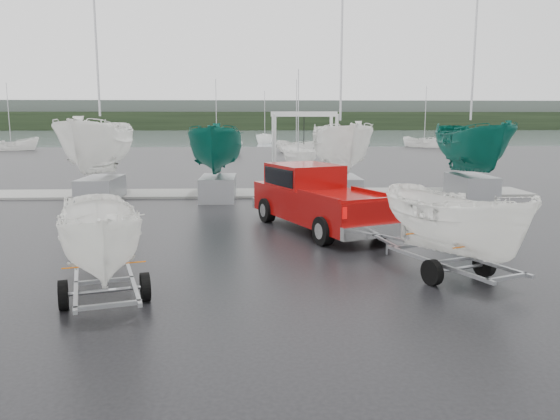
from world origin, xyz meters
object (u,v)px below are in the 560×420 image
at_px(pickup_truck, 315,196).
at_px(trailer_hitched, 458,164).
at_px(trailer_parked, 99,175).
at_px(boat_hoist, 304,141).

height_order(pickup_truck, trailer_hitched, trailer_hitched).
bearing_deg(trailer_hitched, pickup_truck, 90.00).
height_order(trailer_hitched, trailer_parked, trailer_hitched).
distance_m(pickup_truck, trailer_parked, 9.33).
distance_m(pickup_truck, trailer_hitched, 6.99).
bearing_deg(boat_hoist, trailer_parked, -108.92).
bearing_deg(trailer_hitched, trailer_parked, 166.85).
bearing_deg(pickup_truck, boat_hoist, 64.76).
xyz_separation_m(pickup_truck, trailer_parked, (-5.21, -7.59, 1.52)).
distance_m(trailer_hitched, trailer_parked, 7.95).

